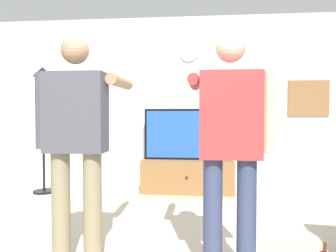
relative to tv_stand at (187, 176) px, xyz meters
name	(u,v)px	position (x,y,z in m)	size (l,w,h in m)	color
back_wall	(176,103)	(-0.21, 0.35, 1.11)	(6.40, 0.10, 2.70)	silver
tv_stand	(187,176)	(0.00, 0.00, 0.00)	(1.37, 0.47, 0.49)	olive
television	(188,134)	(0.00, 0.05, 0.63)	(1.31, 0.07, 0.77)	black
wall_clock	(189,53)	(0.00, 0.29, 1.89)	(0.28, 0.28, 0.03)	white
framed_picture	(308,98)	(1.82, 0.30, 1.17)	(0.60, 0.04, 0.54)	olive
floor_lamp	(43,103)	(-2.14, -0.24, 1.10)	(0.32, 0.32, 1.87)	black
person_standing_nearer_lamp	(77,136)	(-0.72, -2.56, 0.77)	(0.63, 0.78, 1.77)	gray
person_standing_nearer_couch	(230,139)	(0.43, -2.58, 0.76)	(0.62, 0.78, 1.76)	#384266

